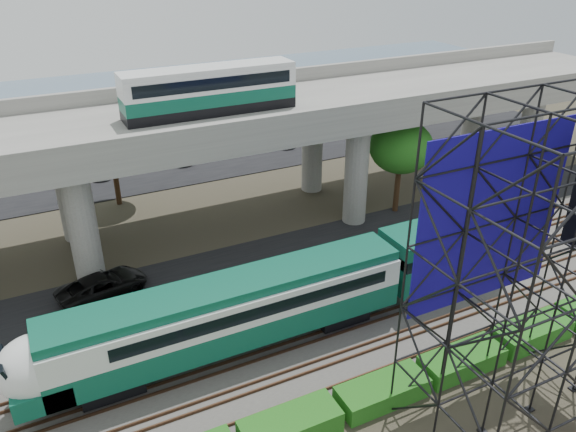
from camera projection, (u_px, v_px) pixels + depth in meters
ground at (321, 353)px, 30.54m from camera, size 140.00×140.00×0.00m
ballast_bed at (304, 331)px, 32.09m from camera, size 90.00×12.00×0.20m
service_road at (247, 262)px, 38.92m from camera, size 90.00×5.00×0.08m
parking_lot at (159, 155)px, 57.71m from camera, size 90.00×18.00×0.08m
harbor_water at (117, 103)px, 75.31m from camera, size 140.00×40.00×0.03m
rail_tracks at (304, 328)px, 32.01m from camera, size 90.00×9.52×0.16m
commuter_train at (269, 300)px, 30.00m from camera, size 29.30×3.06×4.30m
overpass at (213, 126)px, 39.62m from camera, size 80.00×12.00×12.40m
scaffold_tower at (538, 287)px, 22.96m from camera, size 9.36×6.36×15.00m
hedge_strip at (382, 391)px, 27.25m from camera, size 34.60×1.80×1.20m
trees at (151, 171)px, 39.10m from camera, size 40.94×16.94×7.69m
suv at (102, 286)px, 34.83m from camera, size 5.99×3.86×1.54m
parked_cars at (173, 148)px, 57.67m from camera, size 36.85×9.31×1.25m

